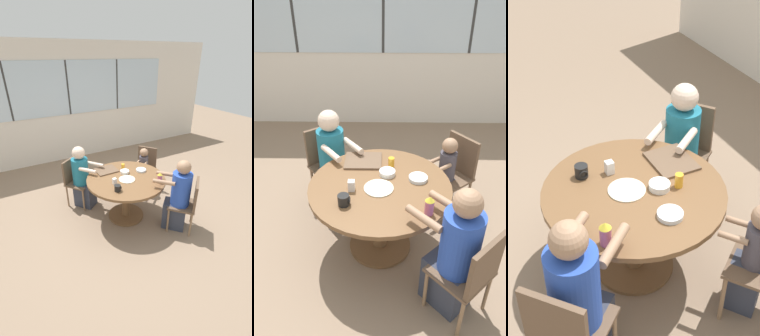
{
  "view_description": "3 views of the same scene",
  "coord_description": "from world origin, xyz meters",
  "views": [
    {
      "loc": [
        -1.52,
        -2.71,
        2.52
      ],
      "look_at": [
        0.0,
        0.0,
        0.92
      ],
      "focal_mm": 24.0,
      "sensor_mm": 36.0,
      "label": 1
    },
    {
      "loc": [
        0.04,
        -2.3,
        2.45
      ],
      "look_at": [
        0.0,
        0.0,
        0.92
      ],
      "focal_mm": 35.0,
      "sensor_mm": 36.0,
      "label": 2
    },
    {
      "loc": [
        2.21,
        -1.06,
        2.73
      ],
      "look_at": [
        0.0,
        0.0,
        0.92
      ],
      "focal_mm": 50.0,
      "sensor_mm": 36.0,
      "label": 3
    }
  ],
  "objects": [
    {
      "name": "juice_glass",
      "position": [
        0.1,
        0.29,
        0.8
      ],
      "size": [
        0.06,
        0.06,
        0.1
      ],
      "color": "gold",
      "rests_on": "dining_table"
    },
    {
      "name": "person_woman_green_shirt",
      "position": [
        0.57,
        -0.62,
        0.54
      ],
      "size": [
        0.57,
        0.58,
        1.18
      ],
      "rotation": [
        0.0,
        0.0,
        0.74
      ],
      "color": "#333847",
      "rests_on": "ground_plane"
    },
    {
      "name": "dining_table",
      "position": [
        0.0,
        0.0,
        0.58
      ],
      "size": [
        1.26,
        1.26,
        0.74
      ],
      "color": "brown",
      "rests_on": "ground_plane"
    },
    {
      "name": "person_man_blue_shirt",
      "position": [
        -0.51,
        0.66,
        0.53
      ],
      "size": [
        0.53,
        0.57,
        1.14
      ],
      "rotation": [
        0.0,
        0.0,
        -2.49
      ],
      "color": "#333847",
      "rests_on": "ground_plane"
    },
    {
      "name": "sippy_cup",
      "position": [
        0.38,
        -0.37,
        0.83
      ],
      "size": [
        0.07,
        0.07,
        0.17
      ],
      "color": "#CC668C",
      "rests_on": "dining_table"
    },
    {
      "name": "food_tray_dark",
      "position": [
        -0.17,
        0.38,
        0.75
      ],
      "size": [
        0.35,
        0.3,
        0.02
      ],
      "color": "brown",
      "rests_on": "dining_table"
    },
    {
      "name": "ground_plane",
      "position": [
        0.0,
        0.0,
        0.0
      ],
      "size": [
        16.0,
        16.0,
        0.0
      ],
      "primitive_type": "plane",
      "color": "#8C725B"
    },
    {
      "name": "chair_for_man_blue_shirt",
      "position": [
        -0.61,
        0.79,
        0.52
      ],
      "size": [
        0.56,
        0.56,
        0.87
      ],
      "rotation": [
        0.0,
        0.0,
        -2.49
      ],
      "color": "brown",
      "rests_on": "ground_plane"
    },
    {
      "name": "bowl_cereal",
      "position": [
        0.06,
        0.16,
        0.77
      ],
      "size": [
        0.15,
        0.15,
        0.05
      ],
      "color": "white",
      "rests_on": "dining_table"
    },
    {
      "name": "plate_tortillas",
      "position": [
        -0.01,
        -0.05,
        0.75
      ],
      "size": [
        0.26,
        0.26,
        0.01
      ],
      "color": "beige",
      "rests_on": "dining_table"
    },
    {
      "name": "chair_for_toddler",
      "position": [
        0.79,
        0.61,
        0.52
      ],
      "size": [
        0.56,
        0.56,
        0.87
      ],
      "rotation": [
        0.0,
        0.0,
        -4.05
      ],
      "color": "brown",
      "rests_on": "ground_plane"
    },
    {
      "name": "coffee_mug",
      "position": [
        -0.29,
        -0.27,
        0.79
      ],
      "size": [
        0.1,
        0.09,
        0.09
      ],
      "color": "black",
      "rests_on": "dining_table"
    },
    {
      "name": "chair_for_woman_green_shirt",
      "position": [
        0.67,
        -0.74,
        0.52
      ],
      "size": [
        0.57,
        0.57,
        0.87
      ],
      "rotation": [
        0.0,
        0.0,
        0.74
      ],
      "color": "brown",
      "rests_on": "ground_plane"
    },
    {
      "name": "person_toddler",
      "position": [
        0.67,
        0.52,
        0.45
      ],
      "size": [
        0.35,
        0.33,
        0.92
      ],
      "rotation": [
        0.0,
        0.0,
        -4.05
      ],
      "color": "#333847",
      "rests_on": "ground_plane"
    },
    {
      "name": "milk_carton_small",
      "position": [
        -0.24,
        -0.08,
        0.79
      ],
      "size": [
        0.06,
        0.06,
        0.1
      ],
      "color": "silver",
      "rests_on": "dining_table"
    },
    {
      "name": "bowl_white_shallow",
      "position": [
        0.34,
        0.09,
        0.76
      ],
      "size": [
        0.17,
        0.17,
        0.03
      ],
      "color": "silver",
      "rests_on": "dining_table"
    },
    {
      "name": "wall_back_with_windows",
      "position": [
        0.0,
        2.85,
        1.43
      ],
      "size": [
        8.4,
        0.08,
        2.8
      ],
      "color": "silver",
      "rests_on": "ground_plane"
    }
  ]
}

